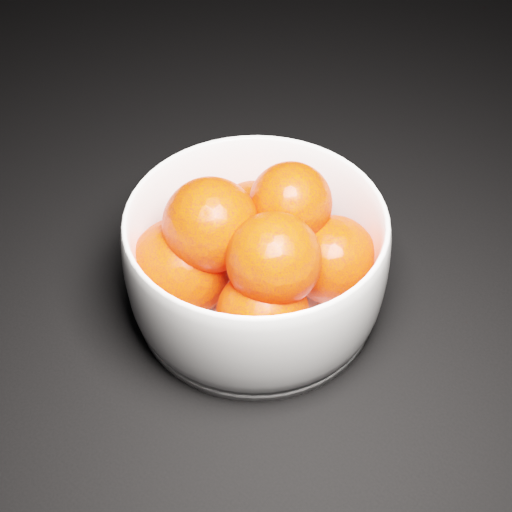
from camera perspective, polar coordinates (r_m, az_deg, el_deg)
The scene contains 2 objects.
bowl at distance 0.58m, azimuth -0.00°, elevation -0.36°, with size 0.21×0.21×0.10m.
orange_pile at distance 0.57m, azimuth -0.41°, elevation 0.28°, with size 0.17×0.16×0.12m.
Camera 1 is at (0.12, -0.06, 0.47)m, focal length 50.00 mm.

